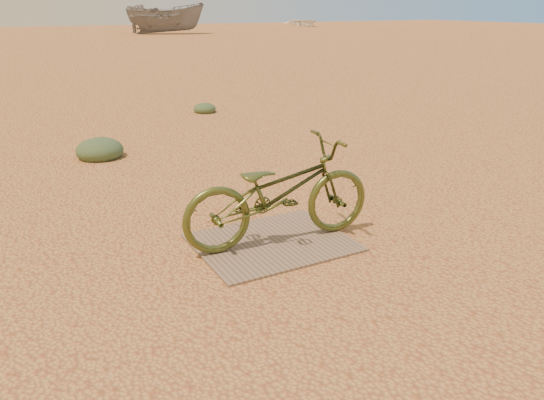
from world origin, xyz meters
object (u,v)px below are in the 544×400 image
plywood_board (272,242)px  boat_mid_right (166,18)px  boat_far_right (303,21)px  bicycle (279,192)px

plywood_board → boat_mid_right: boat_mid_right is taller
boat_mid_right → boat_far_right: size_ratio=1.30×
plywood_board → boat_mid_right: (11.10, 37.51, 1.13)m
bicycle → boat_mid_right: bearing=-12.0°
plywood_board → bicycle: (0.07, -0.01, 0.49)m
plywood_board → boat_mid_right: size_ratio=0.24×
bicycle → boat_far_right: (28.98, 46.59, -0.03)m
boat_mid_right → boat_far_right: 20.11m
plywood_board → boat_mid_right: 39.14m
boat_mid_right → boat_far_right: bearing=-44.1°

